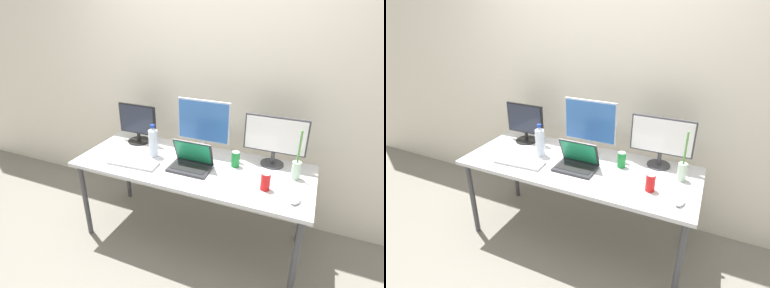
# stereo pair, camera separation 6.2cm
# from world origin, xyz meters

# --- Properties ---
(ground_plane) EXTENTS (16.00, 16.00, 0.00)m
(ground_plane) POSITION_xyz_m (0.00, 0.00, 0.00)
(ground_plane) COLOR gray
(wall_back) EXTENTS (7.00, 0.08, 2.60)m
(wall_back) POSITION_xyz_m (0.00, 0.59, 1.30)
(wall_back) COLOR silver
(wall_back) RESTS_ON ground
(work_desk) EXTENTS (1.87, 0.75, 0.74)m
(work_desk) POSITION_xyz_m (0.00, 0.00, 0.68)
(work_desk) COLOR #424247
(work_desk) RESTS_ON ground
(monitor_left) EXTENTS (0.37, 0.21, 0.36)m
(monitor_left) POSITION_xyz_m (-0.63, 0.22, 0.92)
(monitor_left) COLOR black
(monitor_left) RESTS_ON work_desk
(monitor_center) EXTENTS (0.46, 0.18, 0.47)m
(monitor_center) POSITION_xyz_m (0.00, 0.24, 1.00)
(monitor_center) COLOR silver
(monitor_center) RESTS_ON work_desk
(monitor_right) EXTENTS (0.48, 0.18, 0.40)m
(monitor_right) POSITION_xyz_m (0.59, 0.25, 0.97)
(monitor_right) COLOR #38383D
(monitor_right) RESTS_ON work_desk
(laptop_silver) EXTENTS (0.32, 0.22, 0.22)m
(laptop_silver) POSITION_xyz_m (0.02, -0.06, 0.79)
(laptop_silver) COLOR #2D2D33
(laptop_silver) RESTS_ON work_desk
(keyboard_main) EXTENTS (0.41, 0.17, 0.02)m
(keyboard_main) POSITION_xyz_m (-0.43, -0.18, 0.75)
(keyboard_main) COLOR #B2B2B7
(keyboard_main) RESTS_ON work_desk
(mouse_by_keyboard) EXTENTS (0.08, 0.12, 0.04)m
(mouse_by_keyboard) POSITION_xyz_m (0.81, -0.20, 0.76)
(mouse_by_keyboard) COLOR silver
(mouse_by_keyboard) RESTS_ON work_desk
(water_bottle) EXTENTS (0.08, 0.08, 0.28)m
(water_bottle) POSITION_xyz_m (-0.36, 0.02, 0.87)
(water_bottle) COLOR silver
(water_bottle) RESTS_ON work_desk
(soda_can_near_keyboard) EXTENTS (0.07, 0.07, 0.13)m
(soda_can_near_keyboard) POSITION_xyz_m (0.32, 0.11, 0.80)
(soda_can_near_keyboard) COLOR #197F33
(soda_can_near_keyboard) RESTS_ON work_desk
(soda_can_by_laptop) EXTENTS (0.07, 0.07, 0.13)m
(soda_can_by_laptop) POSITION_xyz_m (0.60, -0.13, 0.80)
(soda_can_by_laptop) COLOR red
(soda_can_by_laptop) RESTS_ON work_desk
(bamboo_vase) EXTENTS (0.07, 0.07, 0.38)m
(bamboo_vase) POSITION_xyz_m (0.78, 0.10, 0.82)
(bamboo_vase) COLOR #B2D1B7
(bamboo_vase) RESTS_ON work_desk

